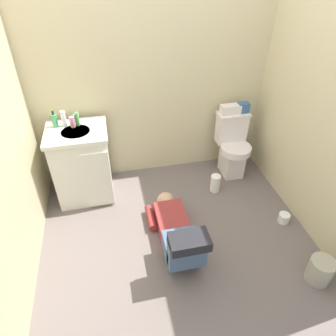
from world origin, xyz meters
TOP-DOWN VIEW (x-y plane):
  - ground_plane at (0.00, 0.00)m, footprint 3.04×3.15m
  - wall_back at (0.00, 1.12)m, footprint 2.70×0.08m
  - wall_right at (1.31, 0.00)m, footprint 0.08×2.15m
  - toilet at (0.89, 0.81)m, footprint 0.36×0.46m
  - vanity_cabinet at (-0.83, 0.75)m, footprint 0.60×0.53m
  - faucet at (-0.83, 0.89)m, footprint 0.02×0.02m
  - person_plumber at (-0.03, -0.17)m, footprint 0.39×1.06m
  - tissue_box at (0.84, 0.90)m, footprint 0.22×0.11m
  - toiletry_bag at (0.99, 0.90)m, footprint 0.12×0.09m
  - soap_dispenser at (-1.02, 0.87)m, footprint 0.06×0.06m
  - bottle_clear at (-0.93, 0.87)m, footprint 0.05×0.05m
  - bottle_pink at (-0.85, 0.83)m, footprint 0.05×0.05m
  - bottle_green at (-0.80, 0.86)m, footprint 0.04×0.04m
  - trash_can at (1.05, -0.78)m, footprint 0.20×0.20m
  - paper_towel_roll at (0.59, 0.49)m, footprint 0.11×0.11m
  - toilet_paper_roll at (1.11, -0.12)m, footprint 0.11×0.11m

SIDE VIEW (x-z plane):
  - ground_plane at x=0.00m, z-range -0.04..0.00m
  - toilet_paper_roll at x=1.11m, z-range 0.00..0.10m
  - paper_towel_roll at x=0.59m, z-range 0.00..0.21m
  - trash_can at x=1.05m, z-range 0.00..0.23m
  - person_plumber at x=-0.03m, z-range -0.08..0.44m
  - toilet at x=0.89m, z-range -0.01..0.74m
  - vanity_cabinet at x=-0.83m, z-range 0.01..0.83m
  - tissue_box at x=0.84m, z-range 0.75..0.85m
  - toiletry_bag at x=0.99m, z-range 0.75..0.86m
  - faucet at x=-0.83m, z-range 0.82..0.92m
  - bottle_pink at x=-0.85m, z-range 0.82..0.93m
  - soap_dispenser at x=-1.02m, z-range 0.80..0.97m
  - bottle_green at x=-0.80m, z-range 0.82..0.96m
  - bottle_clear at x=-0.93m, z-range 0.82..0.98m
  - wall_back at x=0.00m, z-range 0.00..2.40m
  - wall_right at x=1.31m, z-range 0.00..2.40m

